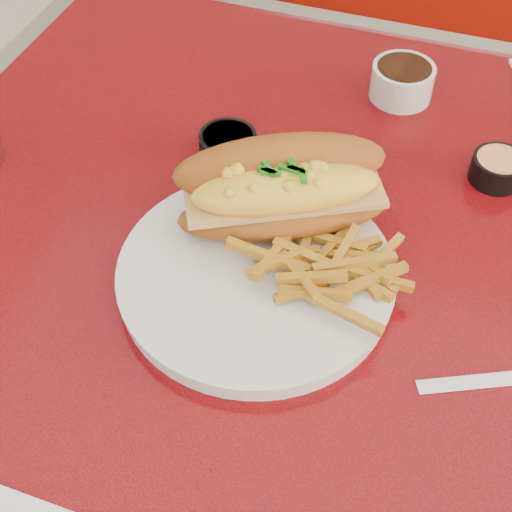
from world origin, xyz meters
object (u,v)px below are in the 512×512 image
(diner_table, at_px, (394,326))
(fork, at_px, (318,249))
(booth_bench_far, at_px, (448,135))
(mac_hoagie, at_px, (283,188))
(sauce_cup_right, at_px, (498,168))
(dinner_plate, at_px, (256,275))
(gravy_ramekin, at_px, (402,81))
(sauce_cup_left, at_px, (228,146))

(diner_table, bearing_deg, fork, -143.80)
(booth_bench_far, bearing_deg, mac_hoagie, -99.38)
(mac_hoagie, height_order, sauce_cup_right, mac_hoagie)
(dinner_plate, xyz_separation_m, gravy_ramekin, (0.07, 0.36, 0.01))
(fork, bearing_deg, mac_hoagie, 22.51)
(booth_bench_far, distance_m, dinner_plate, 1.06)
(gravy_ramekin, bearing_deg, booth_bench_far, 83.12)
(diner_table, relative_size, sauce_cup_right, 15.36)
(dinner_plate, xyz_separation_m, sauce_cup_left, (-0.09, 0.17, 0.01))
(dinner_plate, bearing_deg, diner_table, 38.73)
(gravy_ramekin, bearing_deg, sauce_cup_right, -41.45)
(mac_hoagie, bearing_deg, gravy_ramekin, 47.58)
(mac_hoagie, height_order, fork, mac_hoagie)
(diner_table, relative_size, mac_hoagie, 4.99)
(diner_table, distance_m, fork, 0.21)
(sauce_cup_right, bearing_deg, booth_bench_far, 95.60)
(fork, relative_size, gravy_ramekin, 1.38)
(diner_table, bearing_deg, sauce_cup_right, 61.17)
(sauce_cup_left, bearing_deg, dinner_plate, -60.97)
(booth_bench_far, distance_m, sauce_cup_right, 0.85)
(diner_table, height_order, sauce_cup_left, sauce_cup_left)
(diner_table, xyz_separation_m, sauce_cup_left, (-0.24, 0.06, 0.18))
(fork, xyz_separation_m, sauce_cup_left, (-0.14, 0.12, -0.00))
(sauce_cup_right, bearing_deg, fork, -129.99)
(mac_hoagie, relative_size, sauce_cup_left, 3.32)
(mac_hoagie, xyz_separation_m, sauce_cup_right, (0.21, 0.16, -0.04))
(mac_hoagie, distance_m, sauce_cup_right, 0.26)
(dinner_plate, height_order, sauce_cup_left, sauce_cup_left)
(dinner_plate, height_order, gravy_ramekin, gravy_ramekin)
(dinner_plate, bearing_deg, gravy_ramekin, 78.37)
(mac_hoagie, xyz_separation_m, sauce_cup_left, (-0.10, 0.09, -0.04))
(dinner_plate, relative_size, gravy_ramekin, 3.38)
(fork, xyz_separation_m, sauce_cup_right, (0.16, 0.19, -0.00))
(gravy_ramekin, height_order, sauce_cup_right, gravy_ramekin)
(mac_hoagie, distance_m, sauce_cup_left, 0.14)
(mac_hoagie, bearing_deg, booth_bench_far, 52.57)
(sauce_cup_left, xyz_separation_m, sauce_cup_right, (0.30, 0.07, -0.00))
(dinner_plate, bearing_deg, booth_bench_far, 81.27)
(sauce_cup_left, bearing_deg, booth_bench_far, 72.68)
(mac_hoagie, bearing_deg, dinner_plate, -119.56)
(gravy_ramekin, bearing_deg, mac_hoagie, -104.37)
(diner_table, relative_size, booth_bench_far, 1.03)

